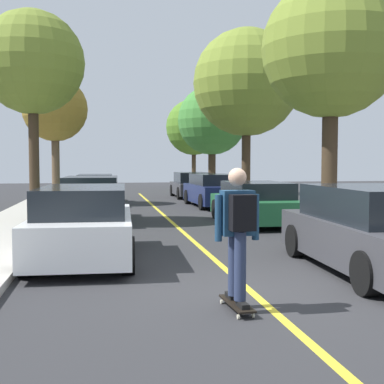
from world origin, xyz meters
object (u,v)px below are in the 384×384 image
object	(u,v)px
parked_car_left_nearest	(84,223)
skateboarder	(238,227)
parked_car_left_far	(95,189)
skateboard	(237,304)
street_tree_left_near	(55,110)
street_tree_right_farthest	(194,127)
parked_car_right_far	(213,190)
street_tree_right_near	(247,83)
parked_car_left_near	(92,200)
parked_car_right_near	(255,203)
street_tree_right_far	(212,121)
street_tree_right_nearest	(331,49)
parked_car_right_farthest	(191,185)
street_tree_left_nearest	(32,63)
parked_car_right_nearest	(375,230)

from	to	relation	value
parked_car_left_nearest	skateboarder	distance (m)	4.31
parked_car_left_far	skateboard	xyz separation A→B (m)	(2.03, -17.20, -0.56)
street_tree_left_near	street_tree_right_farthest	size ratio (longest dim) A/B	0.89
parked_car_right_far	street_tree_right_near	distance (m)	5.05
street_tree_right_near	skateboard	world-z (taller)	street_tree_right_near
parked_car_left_near	skateboard	distance (m)	10.33
parked_car_left_nearest	parked_car_right_far	bearing A→B (deg)	65.94
parked_car_right_near	street_tree_right_far	xyz separation A→B (m)	(1.68, 14.15, 3.66)
street_tree_left_near	parked_car_right_far	bearing A→B (deg)	-16.61
parked_car_left_near	street_tree_right_far	bearing A→B (deg)	62.60
street_tree_right_far	street_tree_right_farthest	distance (m)	6.06
street_tree_right_nearest	parked_car_left_far	bearing A→B (deg)	123.63
parked_car_left_nearest	parked_car_left_near	world-z (taller)	parked_car_left_near
street_tree_left_near	street_tree_right_far	distance (m)	10.31
parked_car_left_nearest	parked_car_left_near	bearing A→B (deg)	90.00
skateboard	parked_car_right_farthest	bearing A→B (deg)	81.84
parked_car_right_far	parked_car_left_nearest	bearing A→B (deg)	-114.06
parked_car_left_near	street_tree_left_nearest	bearing A→B (deg)	-169.30
parked_car_left_nearest	skateboarder	size ratio (longest dim) A/B	2.52
street_tree_right_nearest	skateboarder	world-z (taller)	street_tree_right_nearest
parked_car_right_nearest	street_tree_left_nearest	xyz separation A→B (m)	(-6.63, 7.97, 4.11)
parked_car_right_far	skateboarder	distance (m)	15.15
skateboard	skateboarder	xyz separation A→B (m)	(0.00, -0.03, 0.99)
street_tree_right_nearest	street_tree_right_far	xyz separation A→B (m)	(0.00, 15.67, -0.70)
parked_car_left_nearest	street_tree_right_far	xyz separation A→B (m)	(6.63, 19.15, 3.59)
parked_car_left_far	parked_car_right_near	world-z (taller)	parked_car_left_far
parked_car_left_nearest	parked_car_right_near	distance (m)	7.04
parked_car_right_near	street_tree_left_nearest	bearing A→B (deg)	171.03
parked_car_right_farthest	street_tree_right_near	distance (m)	6.83
skateboard	parked_car_left_nearest	bearing A→B (deg)	118.39
parked_car_right_nearest	parked_car_left_near	bearing A→B (deg)	120.84
parked_car_left_far	street_tree_left_near	distance (m)	3.91
parked_car_left_nearest	street_tree_right_far	size ratio (longest dim) A/B	0.69
street_tree_right_near	street_tree_right_far	distance (m)	7.28
parked_car_right_nearest	street_tree_left_near	size ratio (longest dim) A/B	0.81
street_tree_right_far	skateboard	distance (m)	23.74
parked_car_left_nearest	parked_car_left_far	bearing A→B (deg)	90.00
parked_car_left_nearest	street_tree_right_far	world-z (taller)	street_tree_right_far
parked_car_left_near	street_tree_right_far	world-z (taller)	street_tree_right_far
street_tree_left_nearest	street_tree_left_near	distance (m)	7.04
parked_car_left_far	skateboard	distance (m)	17.33
parked_car_right_nearest	street_tree_right_far	xyz separation A→B (m)	(1.68, 21.07, 3.57)
street_tree_right_near	skateboarder	xyz separation A→B (m)	(-4.60, -15.74, -4.29)
parked_car_right_nearest	street_tree_right_far	bearing A→B (deg)	85.44
street_tree_left_nearest	skateboard	xyz separation A→B (m)	(3.71, -9.80, -4.74)
parked_car_left_nearest	parked_car_right_far	xyz separation A→B (m)	(4.95, 11.08, -0.02)
skateboard	parked_car_right_far	bearing A→B (deg)	78.86
parked_car_right_far	street_tree_right_farthest	xyz separation A→B (m)	(1.68, 14.13, 3.63)
parked_car_left_nearest	street_tree_left_near	xyz separation A→B (m)	(-1.68, 13.06, 3.45)
parked_car_right_farthest	street_tree_right_nearest	bearing A→B (deg)	-82.69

